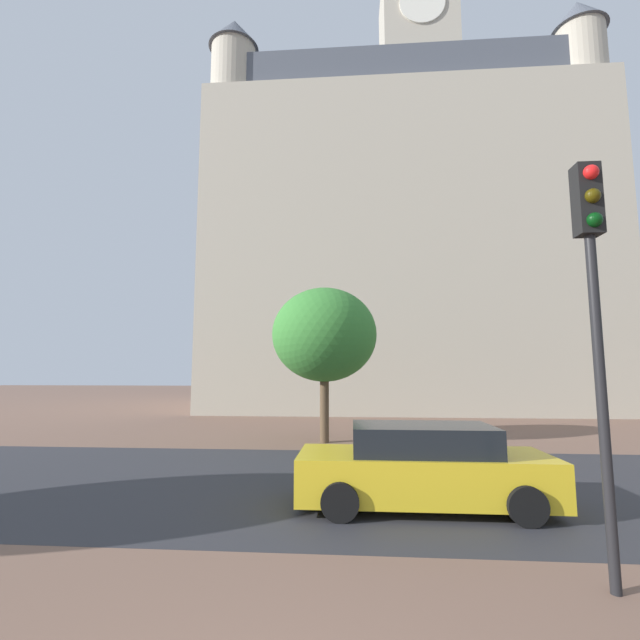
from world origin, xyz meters
The scene contains 6 objects.
ground_plane centered at (0.00, 10.00, 0.00)m, with size 120.00×120.00×0.00m, color brown.
street_asphalt_strip centered at (0.00, 8.10, 0.00)m, with size 120.00×7.70×0.00m, color #2D2D33.
landmark_building centered at (4.09, 29.50, 11.81)m, with size 24.71×15.75×37.00m.
car_yellow centered at (1.90, 6.41, 0.71)m, with size 4.55×1.94×1.48m.
traffic_light_pole centered at (3.54, 3.44, 3.49)m, with size 0.28×0.34×5.03m.
tree_curb_far centered at (-0.37, 13.48, 3.76)m, with size 3.72×3.72×5.44m.
Camera 1 is at (0.63, -1.93, 2.48)m, focal length 24.33 mm.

